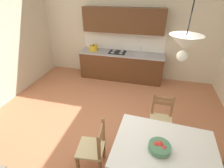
{
  "coord_description": "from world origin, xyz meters",
  "views": [
    {
      "loc": [
        0.83,
        -2.54,
        2.69
      ],
      "look_at": [
        0.14,
        0.18,
        1.05
      ],
      "focal_mm": 26.69,
      "sensor_mm": 36.0,
      "label": 1
    }
  ],
  "objects": [
    {
      "name": "pendant_lamp",
      "position": [
        1.13,
        -0.82,
        2.22
      ],
      "size": [
        0.32,
        0.32,
        0.81
      ],
      "color": "black"
    },
    {
      "name": "dining_chair_kitchen_side",
      "position": [
        1.16,
        0.09,
        0.44
      ],
      "size": [
        0.42,
        0.42,
        0.93
      ],
      "color": "#D1BC89",
      "rests_on": "ground_plane"
    },
    {
      "name": "wall_back",
      "position": [
        0.0,
        2.78,
        2.12
      ],
      "size": [
        6.2,
        0.12,
        4.24
      ],
      "primitive_type": "cube",
      "color": "beige",
      "rests_on": "ground_plane"
    },
    {
      "name": "dining_table",
      "position": [
        1.17,
        -0.84,
        0.64
      ],
      "size": [
        1.47,
        1.12,
        0.75
      ],
      "color": "brown",
      "rests_on": "ground_plane"
    },
    {
      "name": "dining_chair_tv_side",
      "position": [
        0.1,
        -0.87,
        0.44
      ],
      "size": [
        0.47,
        0.47,
        0.93
      ],
      "color": "#D1BC89",
      "rests_on": "ground_plane"
    },
    {
      "name": "fruit_bowl",
      "position": [
        1.09,
        -0.9,
        0.81
      ],
      "size": [
        0.3,
        0.3,
        0.12
      ],
      "color": "#4C7F5B",
      "rests_on": "dining_table"
    },
    {
      "name": "ground_plane",
      "position": [
        0.0,
        0.0,
        -0.05
      ],
      "size": [
        6.2,
        6.03,
        0.1
      ],
      "primitive_type": "cube",
      "color": "#B7704C"
    },
    {
      "name": "kitchen_cabinetry",
      "position": [
        -0.12,
        2.45,
        0.86
      ],
      "size": [
        2.66,
        0.63,
        2.2
      ],
      "color": "#56331C",
      "rests_on": "ground_plane"
    }
  ]
}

